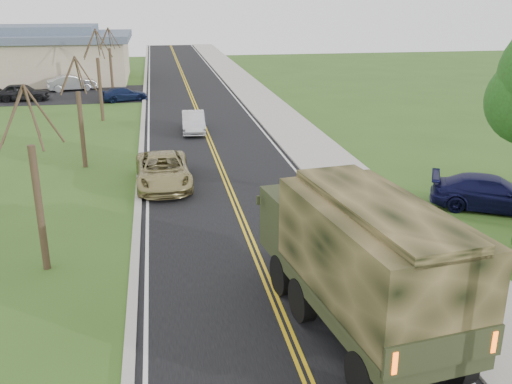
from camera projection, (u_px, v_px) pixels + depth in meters
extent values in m
cube|color=black|center=(194.00, 103.00, 47.94)|extent=(8.00, 120.00, 0.01)
cube|color=#9E998E|center=(243.00, 101.00, 48.60)|extent=(0.30, 120.00, 0.12)
cube|color=#9E998E|center=(263.00, 100.00, 48.89)|extent=(3.20, 120.00, 0.10)
cube|color=#9E998E|center=(144.00, 104.00, 47.24)|extent=(0.30, 120.00, 0.10)
cylinder|color=#38281C|center=(39.00, 209.00, 18.18)|extent=(0.24, 0.24, 4.20)
cylinder|color=#38281C|center=(44.00, 114.00, 17.39)|extent=(1.01, 0.33, 1.90)
cylinder|color=#38281C|center=(32.00, 114.00, 17.79)|extent=(0.13, 1.29, 1.74)
cylinder|color=#38281C|center=(12.00, 115.00, 17.28)|extent=(0.98, 0.43, 1.90)
cylinder|color=#38281C|center=(10.00, 122.00, 16.71)|extent=(0.79, 1.05, 1.77)
cylinder|color=#38281C|center=(34.00, 118.00, 16.85)|extent=(0.58, 0.90, 1.90)
cylinder|color=#38281C|center=(82.00, 130.00, 29.39)|extent=(0.24, 0.24, 3.96)
cylinder|color=#38281C|center=(86.00, 74.00, 28.64)|extent=(0.96, 0.32, 1.79)
cylinder|color=#38281C|center=(78.00, 74.00, 29.03)|extent=(0.12, 1.22, 1.65)
cylinder|color=#38281C|center=(68.00, 74.00, 28.54)|extent=(0.93, 0.41, 1.79)
cylinder|color=#38281C|center=(67.00, 77.00, 28.00)|extent=(0.75, 0.99, 1.67)
cylinder|color=#38281C|center=(81.00, 75.00, 28.14)|extent=(0.55, 0.85, 1.80)
cylinder|color=#38281C|center=(100.00, 90.00, 40.48)|extent=(0.24, 0.24, 4.44)
cylinder|color=#38281C|center=(104.00, 43.00, 39.65)|extent=(1.07, 0.35, 2.00)
cylinder|color=#38281C|center=(98.00, 44.00, 40.08)|extent=(0.13, 1.36, 1.84)
cylinder|color=#38281C|center=(89.00, 43.00, 39.53)|extent=(1.03, 0.46, 2.00)
cylinder|color=#38281C|center=(90.00, 45.00, 38.93)|extent=(0.83, 1.10, 1.87)
cylinder|color=#38281C|center=(100.00, 44.00, 39.08)|extent=(0.61, 0.95, 2.01)
cylinder|color=#38281C|center=(111.00, 71.00, 51.71)|extent=(0.24, 0.24, 4.08)
cylinder|color=#38281C|center=(114.00, 38.00, 50.95)|extent=(0.99, 0.33, 1.84)
cylinder|color=#38281C|center=(109.00, 38.00, 51.34)|extent=(0.13, 1.25, 1.69)
cylinder|color=#38281C|center=(104.00, 38.00, 50.84)|extent=(0.95, 0.42, 1.85)
cylinder|color=#38281C|center=(104.00, 39.00, 50.28)|extent=(0.77, 1.02, 1.72)
cylinder|color=#38281C|center=(111.00, 38.00, 50.42)|extent=(0.57, 0.88, 1.85)
cube|color=tan|center=(29.00, 61.00, 59.53)|extent=(20.00, 12.00, 4.20)
cube|color=#475466|center=(26.00, 37.00, 58.75)|extent=(21.00, 13.00, 0.70)
cube|color=#475466|center=(25.00, 30.00, 58.52)|extent=(14.00, 8.00, 0.90)
cube|color=black|center=(79.00, 95.00, 51.89)|extent=(18.00, 10.00, 0.02)
cylinder|color=black|center=(365.00, 378.00, 12.48)|extent=(0.56, 1.27, 1.23)
cylinder|color=black|center=(456.00, 358.00, 13.17)|extent=(0.56, 1.27, 1.23)
cylinder|color=black|center=(302.00, 300.00, 15.70)|extent=(0.56, 1.27, 1.23)
cylinder|color=black|center=(378.00, 287.00, 16.39)|extent=(0.56, 1.27, 1.23)
cylinder|color=black|center=(283.00, 275.00, 17.11)|extent=(0.56, 1.27, 1.23)
cylinder|color=black|center=(353.00, 264.00, 17.79)|extent=(0.56, 1.27, 1.23)
cube|color=#2E341C|center=(353.00, 286.00, 15.26)|extent=(3.75, 8.13, 0.39)
cube|color=#2E341C|center=(312.00, 216.00, 17.51)|extent=(2.95, 2.48, 1.57)
cube|color=black|center=(300.00, 199.00, 18.35)|extent=(2.45, 0.43, 0.78)
cube|color=#2E341C|center=(371.00, 294.00, 14.31)|extent=(3.59, 6.26, 0.17)
cube|color=black|center=(374.00, 251.00, 13.93)|extent=(3.59, 6.26, 2.24)
cube|color=black|center=(378.00, 206.00, 13.55)|extent=(2.60, 6.12, 0.28)
cube|color=#2E341C|center=(444.00, 350.00, 11.55)|extent=(2.79, 0.52, 0.73)
cube|color=#FF590C|center=(395.00, 363.00, 11.15)|extent=(0.12, 0.06, 0.50)
cube|color=#FF590C|center=(494.00, 342.00, 11.84)|extent=(0.12, 0.06, 0.50)
imported|color=#978B55|center=(163.00, 171.00, 26.83)|extent=(2.63, 5.45, 1.50)
imported|color=silver|center=(193.00, 122.00, 37.43)|extent=(1.59, 4.18, 1.36)
imported|color=#0E0F34|center=(492.00, 193.00, 23.84)|extent=(5.33, 4.05, 1.44)
imported|color=black|center=(22.00, 92.00, 48.64)|extent=(4.41, 1.87, 1.49)
imported|color=#B3B4B9|center=(72.00, 83.00, 53.94)|extent=(4.73, 2.68, 1.48)
imported|color=#101A3B|center=(124.00, 94.00, 48.66)|extent=(4.31, 2.81, 1.16)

